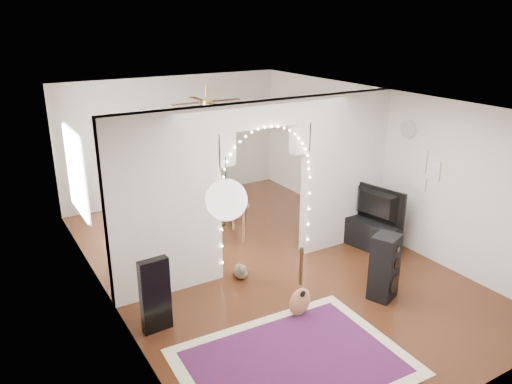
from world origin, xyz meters
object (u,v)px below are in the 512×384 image
dining_table (210,205)px  dining_chair_right (212,213)px  floor_speaker (385,267)px  dining_chair_left (157,239)px  media_console (371,235)px  acoustic_guitar (300,291)px  bookcase (169,167)px

dining_table → dining_chair_right: bearing=73.7°
floor_speaker → dining_table: (-1.27, 3.06, 0.19)m
dining_chair_left → dining_chair_right: size_ratio=0.97×
floor_speaker → media_console: bearing=30.5°
acoustic_guitar → dining_chair_right: bearing=68.9°
floor_speaker → dining_chair_left: size_ratio=2.06×
bookcase → dining_chair_left: bearing=-138.5°
floor_speaker → dining_table: size_ratio=0.74×
dining_table → acoustic_guitar: bearing=-79.3°
acoustic_guitar → dining_chair_left: acoustic_guitar is taller
dining_table → dining_chair_right: size_ratio=2.71×
acoustic_guitar → dining_chair_left: size_ratio=1.82×
bookcase → dining_table: (-0.12, -2.25, -0.12)m
bookcase → acoustic_guitar: bearing=-112.8°
bookcase → dining_chair_right: bookcase is taller
floor_speaker → dining_chair_right: floor_speaker is taller
bookcase → dining_chair_right: (0.25, -1.55, -0.57)m
dining_chair_right → dining_table: bearing=-96.0°
acoustic_guitar → dining_table: (0.04, 2.83, 0.30)m
floor_speaker → dining_table: floor_speaker is taller
acoustic_guitar → dining_chair_right: size_ratio=1.77×
acoustic_guitar → media_console: size_ratio=0.87×
acoustic_guitar → floor_speaker: size_ratio=0.89×
acoustic_guitar → dining_chair_right: acoustic_guitar is taller
bookcase → dining_chair_left: size_ratio=3.33×
acoustic_guitar → dining_chair_left: 3.08m
acoustic_guitar → dining_chair_right: 3.55m
media_console → dining_chair_right: 3.10m
media_console → dining_chair_left: (-3.28, 1.84, -0.03)m
floor_speaker → bookcase: bookcase is taller
media_console → dining_table: bearing=130.9°
dining_chair_left → media_console: bearing=-41.4°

